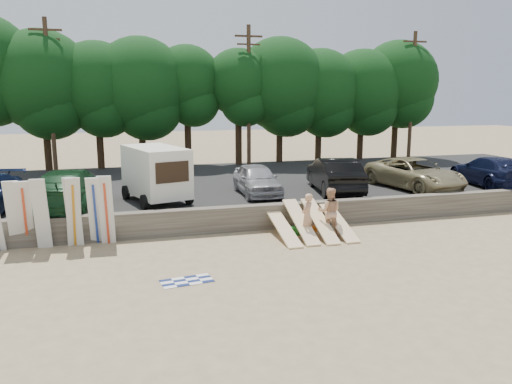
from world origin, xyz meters
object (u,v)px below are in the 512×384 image
Objects in this scene: car_1 at (70,189)px; beachgoer_a at (307,216)px; box_trailer at (156,171)px; car_2 at (257,180)px; car_5 at (490,171)px; car_4 at (415,174)px; cooler at (294,231)px; car_3 at (334,175)px; beachgoer_b at (329,212)px.

beachgoer_a is (8.76, -4.31, -0.69)m from car_1.
box_trailer reaches higher than car_2.
car_5 is (12.26, -0.99, 0.05)m from car_2.
box_trailer reaches higher than car_4.
car_1 is 9.34m from cooler.
beachgoer_b is at bearing 73.80° from car_3.
car_2 is at bearing 165.53° from car_4.
car_2 is 5.32m from beachgoer_b.
beachgoer_a is at bearing 164.13° from car_1.
box_trailer is 0.76× the size of car_4.
car_5 reaches higher than beachgoer_a.
car_2 reaches higher than cooler.
beachgoer_a is (0.53, -5.17, -0.57)m from car_2.
car_5 reaches higher than car_4.
car_1 is 8.27m from car_2.
car_3 is at bearing 3.56° from car_5.
beachgoer_b is at bearing -53.61° from box_trailer.
car_1 is 10.60m from beachgoer_b.
beachgoer_b reaches higher than beachgoer_a.
car_1 reaches higher than beachgoer_a.
box_trailer reaches higher than beachgoer_b.
car_4 reaches higher than beachgoer_a.
beachgoer_a is 0.91m from cooler.
car_3 is at bearing -167.44° from car_1.
beachgoer_b is at bearing 142.62° from beachgoer_a.
beachgoer_b is at bearing -15.09° from cooler.
box_trailer is 0.99× the size of car_2.
car_3 is 0.93× the size of car_4.
car_1 reaches higher than beachgoer_b.
car_2 is 3.81m from car_3.
car_5 is (16.96, -0.62, -0.59)m from box_trailer.
car_2 is at bearing 92.90° from cooler.
box_trailer is at bearing 5.50° from car_5.
beachgoer_a is at bearing 27.19° from car_5.
car_1 is 12.03m from car_3.
car_4 is 8.80m from beachgoer_a.
cooler is (-7.89, -4.07, -1.30)m from car_4.
box_trailer is 3.60m from car_1.
box_trailer is at bearing 139.16° from cooler.
car_3 is (3.79, -0.39, 0.12)m from car_2.
car_3 is 5.82m from beachgoer_a.
car_2 is 5.22m from beachgoer_a.
box_trailer is 8.50m from car_3.
car_3 reaches higher than car_2.
box_trailer is at bearing -16.98° from beachgoer_b.
car_3 is at bearing -16.38° from box_trailer.
car_1 is 16.28m from car_4.
box_trailer is 6.79m from cooler.
car_5 is 2.84× the size of beachgoer_b.
car_4 is at bearing -3.36° from car_2.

